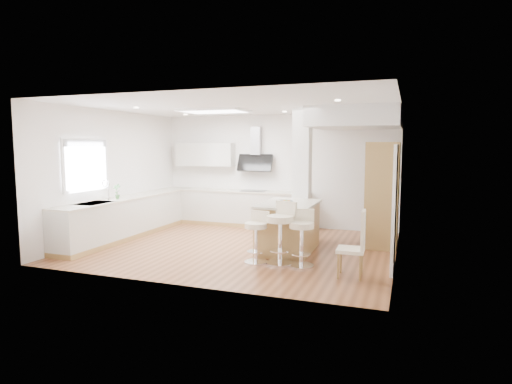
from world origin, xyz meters
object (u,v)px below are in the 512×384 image
at_px(peninsula, 288,226).
at_px(bar_stool_c, 302,235).
at_px(bar_stool_b, 281,229).
at_px(dining_chair, 357,242).
at_px(bar_stool_a, 256,234).

relative_size(peninsula, bar_stool_c, 1.62).
bearing_deg(bar_stool_b, dining_chair, 5.00).
bearing_deg(peninsula, dining_chair, -42.64).
distance_m(bar_stool_a, dining_chair, 1.76).
bearing_deg(dining_chair, bar_stool_b, 163.48).
bearing_deg(dining_chair, bar_stool_a, 169.34).
height_order(bar_stool_b, bar_stool_c, bar_stool_b).
distance_m(peninsula, bar_stool_c, 1.10).
bearing_deg(peninsula, bar_stool_a, -106.65).
height_order(peninsula, bar_stool_b, bar_stool_b).
xyz_separation_m(bar_stool_b, bar_stool_c, (0.37, -0.03, -0.06)).
distance_m(bar_stool_b, bar_stool_c, 0.38).
bearing_deg(bar_stool_b, bar_stool_a, -150.07).
distance_m(peninsula, bar_stool_a, 1.06).
distance_m(bar_stool_a, bar_stool_c, 0.79).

